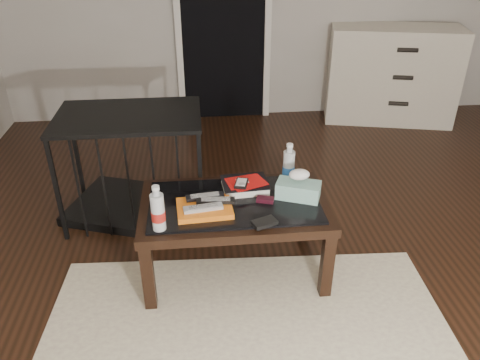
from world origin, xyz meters
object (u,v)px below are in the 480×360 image
object	(u,v)px
dresser	(391,75)
pet_crate	(136,182)
coffee_table	(234,211)
water_bottle_right	(289,163)
tissue_box	(298,190)
textbook	(245,185)
water_bottle_left	(158,208)

from	to	relation	value
dresser	pet_crate	bearing A→B (deg)	-134.27
coffee_table	pet_crate	distance (m)	0.92
coffee_table	dresser	world-z (taller)	dresser
coffee_table	water_bottle_right	size ratio (longest dim) A/B	4.20
coffee_table	water_bottle_right	xyz separation A→B (m)	(0.32, 0.18, 0.18)
tissue_box	water_bottle_right	bearing A→B (deg)	119.13
pet_crate	coffee_table	bearing A→B (deg)	-29.66
textbook	tissue_box	size ratio (longest dim) A/B	1.09
tissue_box	dresser	bearing A→B (deg)	79.37
dresser	textbook	world-z (taller)	dresser
textbook	water_bottle_right	xyz separation A→B (m)	(0.25, 0.06, 0.10)
dresser	pet_crate	xyz separation A→B (m)	(-2.32, -1.49, -0.22)
dresser	water_bottle_right	bearing A→B (deg)	-112.02
dresser	tissue_box	xyz separation A→B (m)	(-1.38, -2.16, 0.06)
water_bottle_right	tissue_box	distance (m)	0.19
textbook	water_bottle_right	bearing A→B (deg)	8.39
pet_crate	textbook	bearing A→B (deg)	-20.81
coffee_table	pet_crate	size ratio (longest dim) A/B	0.96
textbook	water_bottle_left	distance (m)	0.57
water_bottle_right	tissue_box	size ratio (longest dim) A/B	1.03
coffee_table	textbook	size ratio (longest dim) A/B	4.00
water_bottle_left	tissue_box	bearing A→B (deg)	16.69
water_bottle_right	tissue_box	xyz separation A→B (m)	(0.02, -0.17, -0.07)
dresser	water_bottle_right	size ratio (longest dim) A/B	5.39
water_bottle_left	water_bottle_right	world-z (taller)	same
coffee_table	pet_crate	xyz separation A→B (m)	(-0.60, 0.68, -0.17)
water_bottle_right	tissue_box	world-z (taller)	water_bottle_right
coffee_table	tissue_box	bearing A→B (deg)	0.99
water_bottle_left	water_bottle_right	xyz separation A→B (m)	(0.71, 0.39, 0.00)
tissue_box	textbook	bearing A→B (deg)	178.90
coffee_table	textbook	distance (m)	0.17
water_bottle_right	coffee_table	bearing A→B (deg)	-151.20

